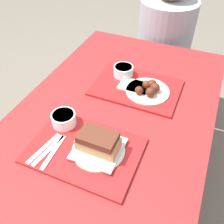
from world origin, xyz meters
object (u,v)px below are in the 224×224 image
at_px(wings_plate_far, 149,89).
at_px(person_seated_across, 166,31).
at_px(brisket_sandwich_plate, 98,144).
at_px(bowl_coleslaw_far, 123,70).
at_px(bowl_coleslaw_near, 64,118).
at_px(tray_far, 136,87).
at_px(tray_near, 84,150).

relative_size(wings_plate_far, person_seated_across, 0.30).
bearing_deg(brisket_sandwich_plate, bowl_coleslaw_far, 100.65).
relative_size(bowl_coleslaw_far, person_seated_across, 0.14).
bearing_deg(brisket_sandwich_plate, bowl_coleslaw_near, 159.41).
height_order(tray_far, person_seated_across, person_seated_across).
height_order(tray_near, person_seated_across, person_seated_across).
bearing_deg(tray_near, wings_plate_far, 74.11).
height_order(brisket_sandwich_plate, bowl_coleslaw_far, brisket_sandwich_plate).
height_order(tray_far, wings_plate_far, wings_plate_far).
distance_m(bowl_coleslaw_far, wings_plate_far, 0.19).
xyz_separation_m(tray_near, bowl_coleslaw_near, (-0.14, 0.09, 0.04)).
xyz_separation_m(tray_far, wings_plate_far, (0.07, -0.02, 0.02)).
bearing_deg(bowl_coleslaw_near, tray_near, -32.30).
bearing_deg(bowl_coleslaw_far, person_seated_across, 84.29).
height_order(bowl_coleslaw_far, wings_plate_far, wings_plate_far).
xyz_separation_m(tray_far, brisket_sandwich_plate, (-0.00, -0.44, 0.04)).
relative_size(tray_near, bowl_coleslaw_near, 4.16).
bearing_deg(bowl_coleslaw_near, tray_far, 61.56).
relative_size(tray_far, brisket_sandwich_plate, 2.08).
bearing_deg(tray_far, brisket_sandwich_plate, -90.28).
bearing_deg(bowl_coleslaw_near, wings_plate_far, 52.36).
xyz_separation_m(tray_near, person_seated_across, (0.03, 1.18, -0.02)).
relative_size(brisket_sandwich_plate, bowl_coleslaw_far, 2.00).
xyz_separation_m(tray_near, wings_plate_far, (0.12, 0.43, 0.02)).
bearing_deg(tray_near, person_seated_across, 88.78).
relative_size(bowl_coleslaw_near, brisket_sandwich_plate, 0.50).
bearing_deg(person_seated_across, bowl_coleslaw_near, -98.68).
distance_m(bowl_coleslaw_near, wings_plate_far, 0.43).
xyz_separation_m(brisket_sandwich_plate, wings_plate_far, (0.07, 0.42, -0.02)).
distance_m(brisket_sandwich_plate, person_seated_across, 1.17).
height_order(bowl_coleslaw_near, brisket_sandwich_plate, brisket_sandwich_plate).
height_order(tray_near, wings_plate_far, wings_plate_far).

